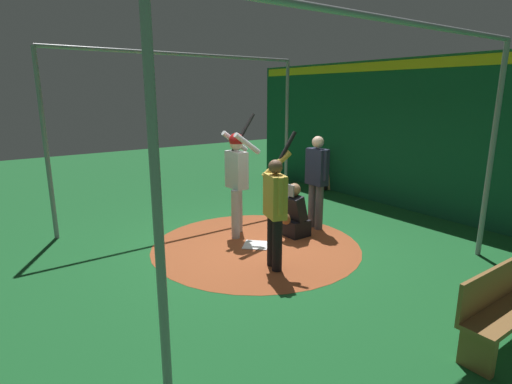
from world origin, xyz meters
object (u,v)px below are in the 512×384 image
Objects in this scene: home_plate at (256,245)px; bat_rack at (324,172)px; umpire at (317,177)px; bench at (508,303)px; batter at (237,173)px; catcher at (295,216)px; visitor at (275,207)px.

bat_rack reaches higher than home_plate.
umpire is (-1.49, -0.10, 0.99)m from home_plate.
bat_rack is (-3.88, -2.26, 0.48)m from home_plate.
bench reaches higher than home_plate.
batter is at bearing 22.67° from bat_rack.
umpire is at bearing -104.43° from bench.
bench is (0.35, 3.74, 0.05)m from catcher.
umpire reaches higher than catcher.
batter is at bearing -41.02° from catcher.
catcher is 1.54m from visitor.
catcher is (-0.85, 0.02, 0.38)m from home_plate.
catcher is at bearing -95.40° from bench.
bench is at bearing 75.57° from umpire.
umpire is 4.02m from bench.
home_plate is 1.32m from batter.
umpire reaches higher than bat_rack.
visitor is at bearing 77.09° from batter.
visitor is (0.30, 0.89, 0.94)m from home_plate.
bench is at bearing 97.49° from home_plate.
catcher is 0.49× the size of visitor.
home_plate is at bearing 3.67° from umpire.
visitor is 5.25m from bat_rack.
visitor is 1.24× the size of bench.
visitor is at bearing 28.87° from umpire.
visitor is at bearing 36.98° from bat_rack.
bat_rack is (-4.18, -3.15, -0.46)m from visitor.
home_plate is 0.24× the size of umpire.
catcher is at bearing 36.92° from bat_rack.
visitor reaches higher than umpire.
home_plate is 3.81m from bench.
bat_rack is (-3.82, -1.60, -0.66)m from batter.
batter is at bearing -84.39° from bench.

